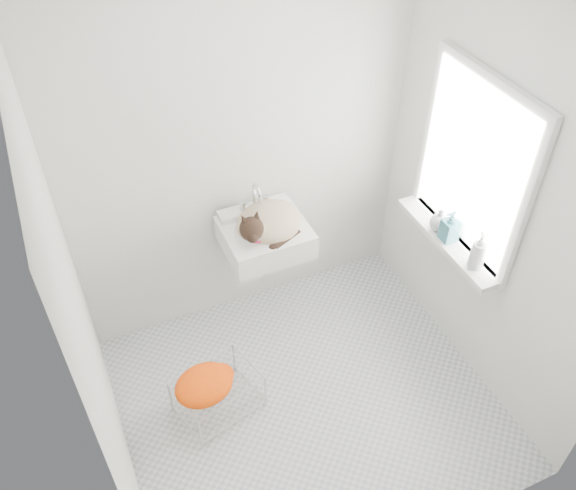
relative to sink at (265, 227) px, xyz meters
name	(u,v)px	position (x,y,z in m)	size (l,w,h in m)	color
floor	(308,402)	(-0.04, -0.74, -0.85)	(2.20, 2.00, 0.02)	silver
back_wall	(241,152)	(-0.04, 0.26, 0.40)	(2.20, 0.02, 2.50)	silver
right_wall	(496,200)	(1.06, -0.74, 0.40)	(0.02, 2.00, 2.50)	silver
left_wall	(85,327)	(-1.14, -0.74, 0.40)	(0.02, 2.00, 2.50)	silver
window_glass	(475,166)	(1.05, -0.54, 0.50)	(0.01, 0.80, 1.00)	white
window_frame	(473,167)	(1.03, -0.54, 0.50)	(0.04, 0.90, 1.10)	white
windowsill	(447,240)	(0.97, -0.54, -0.02)	(0.16, 0.88, 0.04)	white
sink	(265,227)	(0.00, 0.00, 0.00)	(0.52, 0.45, 0.21)	white
faucet	(253,193)	(0.00, 0.18, 0.14)	(0.19, 0.13, 0.19)	silver
cat	(268,223)	(0.01, -0.02, 0.04)	(0.46, 0.40, 0.27)	#CEB18D
wire_rack	(218,393)	(-0.55, -0.55, -0.70)	(0.47, 0.33, 0.28)	silver
towel	(205,389)	(-0.64, -0.61, -0.54)	(0.35, 0.25, 0.14)	orange
bottle_a	(474,267)	(0.96, -0.81, 0.00)	(0.08, 0.08, 0.20)	silver
bottle_b	(447,239)	(0.96, -0.55, 0.00)	(0.09, 0.09, 0.20)	#326A78
bottle_c	(437,229)	(0.96, -0.45, 0.00)	(0.11, 0.11, 0.15)	#B9BABD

